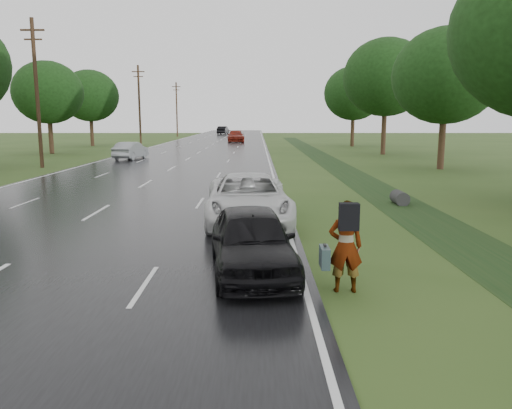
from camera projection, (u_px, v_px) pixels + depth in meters
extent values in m
cube|color=black|center=(204.00, 150.00, 54.46)|extent=(14.00, 180.00, 0.04)
cube|color=silver|center=(266.00, 149.00, 54.45)|extent=(0.12, 180.00, 0.01)
cube|color=silver|center=(142.00, 149.00, 54.47)|extent=(0.12, 180.00, 0.01)
cube|color=silver|center=(204.00, 149.00, 54.46)|extent=(0.12, 180.00, 0.01)
cube|color=#173213|center=(352.00, 176.00, 29.81)|extent=(2.20, 120.00, 0.01)
cylinder|color=#2D2D2D|center=(400.00, 198.00, 19.92)|extent=(0.56, 1.00, 0.56)
cylinder|color=#3E2B19|center=(37.00, 94.00, 33.92)|extent=(0.26, 0.26, 10.00)
cube|color=#3E2B19|center=(32.00, 30.00, 33.21)|extent=(1.60, 0.12, 0.12)
cube|color=#3E2B19|center=(33.00, 39.00, 33.31)|extent=(1.20, 0.10, 0.10)
cylinder|color=#3E2B19|center=(139.00, 106.00, 63.49)|extent=(0.26, 0.26, 10.00)
cube|color=#3E2B19|center=(138.00, 72.00, 62.77)|extent=(1.60, 0.12, 0.12)
cube|color=#3E2B19|center=(138.00, 77.00, 62.87)|extent=(1.20, 0.10, 0.10)
cylinder|color=#3E2B19|center=(177.00, 110.00, 93.05)|extent=(0.26, 0.26, 10.00)
cube|color=#3E2B19|center=(176.00, 87.00, 92.33)|extent=(1.60, 0.12, 0.12)
cube|color=#3E2B19|center=(176.00, 90.00, 92.43)|extent=(1.20, 0.10, 0.10)
cylinder|color=#3E2B19|center=(442.00, 143.00, 33.44)|extent=(0.44, 0.44, 3.52)
ellipsoid|color=black|center=(446.00, 76.00, 32.69)|extent=(7.00, 7.00, 6.30)
cylinder|color=#3E2B19|center=(384.00, 132.00, 47.18)|extent=(0.44, 0.44, 4.16)
ellipsoid|color=black|center=(386.00, 77.00, 46.32)|extent=(8.00, 8.00, 7.20)
cylinder|color=#3E2B19|center=(352.00, 131.00, 61.02)|extent=(0.44, 0.44, 3.68)
ellipsoid|color=black|center=(354.00, 93.00, 60.25)|extent=(7.20, 7.20, 6.48)
cylinder|color=#3E2B19|center=(51.00, 136.00, 48.29)|extent=(0.44, 0.44, 3.36)
ellipsoid|color=black|center=(48.00, 92.00, 47.59)|extent=(6.60, 6.60, 5.94)
cylinder|color=#3E2B19|center=(92.00, 132.00, 62.08)|extent=(0.44, 0.44, 3.52)
ellipsoid|color=black|center=(90.00, 96.00, 61.33)|extent=(7.00, 7.00, 6.30)
imported|color=#A5998C|center=(346.00, 246.00, 9.74)|extent=(0.67, 0.44, 1.83)
cube|color=black|center=(349.00, 217.00, 9.36)|extent=(0.37, 0.22, 0.51)
cube|color=#304546|center=(325.00, 257.00, 9.88)|extent=(0.18, 0.51, 0.42)
cube|color=black|center=(325.00, 245.00, 9.84)|extent=(0.05, 0.17, 0.04)
imported|color=silver|center=(248.00, 199.00, 16.02)|extent=(2.92, 5.82, 1.58)
imported|color=black|center=(252.00, 240.00, 10.83)|extent=(2.18, 4.44, 1.46)
imported|color=gray|center=(131.00, 151.00, 41.34)|extent=(2.13, 4.51, 1.43)
imported|color=maroon|center=(236.00, 136.00, 71.61)|extent=(2.76, 5.85, 1.65)
imported|color=black|center=(223.00, 130.00, 106.35)|extent=(2.37, 5.33, 1.70)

